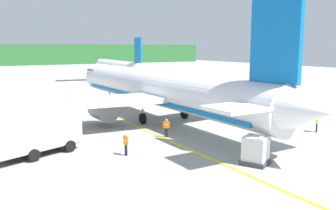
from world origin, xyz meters
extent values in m
cylinder|color=silver|center=(14.52, 17.13, 3.50)|extent=(4.63, 36.08, 3.80)
cone|color=silver|center=(14.08, 36.33, 3.50)|extent=(3.66, 2.48, 3.61)
cone|color=silver|center=(14.97, -2.46, 3.90)|extent=(3.30, 3.27, 3.23)
cube|color=#192333|center=(14.13, 34.13, 4.36)|extent=(3.28, 2.47, 0.60)
cube|color=silver|center=(5.43, 14.92, 2.83)|extent=(16.34, 6.09, 0.50)
cylinder|color=slate|center=(8.13, 16.78, 1.63)|extent=(2.27, 3.25, 2.20)
cube|color=silver|center=(23.71, 15.34, 2.83)|extent=(16.48, 6.80, 0.50)
cylinder|color=slate|center=(20.93, 17.08, 1.63)|extent=(2.27, 3.25, 2.20)
cube|color=#0C66B2|center=(14.90, 0.64, 8.65)|extent=(0.46, 4.41, 6.50)
cube|color=silver|center=(14.90, 0.64, 3.90)|extent=(10.47, 3.44, 0.24)
cube|color=#0C66B2|center=(14.52, 17.13, 2.46)|extent=(4.35, 32.47, 0.36)
cylinder|color=black|center=(14.21, 30.81, 0.55)|extent=(0.38, 1.11, 1.10)
cylinder|color=gray|center=(14.21, 30.81, 1.35)|extent=(0.20, 0.20, 0.50)
cylinder|color=black|center=(11.96, 15.57, 0.55)|extent=(0.38, 1.11, 1.10)
cylinder|color=gray|center=(11.96, 15.57, 1.35)|extent=(0.20, 0.20, 0.50)
cylinder|color=black|center=(17.16, 15.69, 0.55)|extent=(0.38, 1.11, 1.10)
cylinder|color=gray|center=(17.16, 15.69, 1.35)|extent=(0.20, 0.20, 0.50)
cylinder|color=white|center=(30.72, 67.81, 2.91)|extent=(5.03, 30.04, 3.16)
cone|color=white|center=(31.73, 83.73, 2.91)|extent=(3.12, 2.18, 3.00)
cone|color=white|center=(29.70, 51.56, 3.24)|extent=(2.84, 2.82, 2.68)
cube|color=#192333|center=(31.61, 81.90, 3.62)|extent=(2.80, 2.16, 0.50)
cube|color=white|center=(23.04, 66.63, 2.35)|extent=(13.77, 6.15, 0.42)
cylinder|color=slate|center=(25.41, 67.98, 1.36)|extent=(1.99, 2.77, 1.83)
cube|color=white|center=(38.20, 65.68, 2.35)|extent=(13.44, 4.54, 0.42)
cylinder|color=slate|center=(36.02, 67.31, 1.36)|extent=(1.99, 2.77, 1.83)
cube|color=#0C66B2|center=(29.86, 54.13, 7.18)|extent=(0.53, 3.67, 5.40)
cube|color=white|center=(29.86, 54.13, 3.24)|extent=(8.79, 3.20, 0.20)
cube|color=#0C66B2|center=(30.72, 67.81, 2.04)|extent=(4.68, 27.05, 0.30)
cylinder|color=black|center=(31.44, 79.15, 0.46)|extent=(0.35, 0.93, 0.91)
cylinder|color=gray|center=(31.44, 79.15, 1.12)|extent=(0.17, 0.17, 0.42)
cylinder|color=black|center=(28.49, 66.70, 0.46)|extent=(0.35, 0.93, 0.91)
cylinder|color=gray|center=(28.49, 66.70, 1.12)|extent=(0.17, 0.17, 0.42)
cylinder|color=black|center=(32.80, 66.43, 0.46)|extent=(0.35, 0.93, 0.91)
cylinder|color=gray|center=(32.80, 66.43, 1.12)|extent=(0.17, 0.17, 0.42)
cube|color=white|center=(2.55, 10.33, 1.50)|extent=(2.48, 2.70, 1.80)
cube|color=#192333|center=(3.34, 10.64, 1.86)|extent=(0.75, 1.75, 0.94)
cube|color=white|center=(-0.55, 9.12, 1.79)|extent=(5.32, 3.82, 2.38)
cube|color=#262628|center=(0.29, 9.45, 0.52)|extent=(6.76, 3.86, 0.16)
cylinder|color=black|center=(1.87, 11.25, 0.45)|extent=(0.94, 0.59, 0.90)
cylinder|color=black|center=(2.67, 9.20, 0.45)|extent=(0.94, 0.59, 0.90)
cylinder|color=black|center=(-0.95, 10.14, 0.45)|extent=(0.94, 0.59, 0.90)
cylinder|color=black|center=(-0.15, 8.09, 0.45)|extent=(0.94, 0.59, 0.90)
cube|color=#333338|center=(12.79, -0.07, 0.15)|extent=(2.28, 2.28, 0.30)
cube|color=silver|center=(12.79, -0.07, 1.12)|extent=(2.01, 2.01, 1.64)
cube|color=silver|center=(13.03, -0.54, 1.79)|extent=(1.64, 1.23, 0.56)
cylinder|color=#191E33|center=(11.20, 9.51, 0.41)|extent=(0.14, 0.14, 0.81)
cylinder|color=#191E33|center=(11.35, 9.41, 0.41)|extent=(0.14, 0.14, 0.81)
cube|color=orange|center=(11.28, 9.46, 1.12)|extent=(0.49, 0.43, 0.61)
cube|color=silver|center=(11.28, 9.46, 1.15)|extent=(0.50, 0.44, 0.06)
sphere|color=tan|center=(11.28, 9.46, 1.53)|extent=(0.22, 0.22, 0.22)
cylinder|color=orange|center=(11.05, 9.61, 1.15)|extent=(0.09, 0.09, 0.58)
cylinder|color=orange|center=(11.50, 9.31, 1.15)|extent=(0.09, 0.09, 0.58)
cylinder|color=#191E33|center=(6.00, 6.12, 0.41)|extent=(0.14, 0.14, 0.82)
cylinder|color=#191E33|center=(5.99, 6.30, 0.41)|extent=(0.14, 0.14, 0.82)
cube|color=orange|center=(5.99, 6.21, 1.12)|extent=(0.22, 0.44, 0.61)
cube|color=silver|center=(5.99, 6.21, 1.15)|extent=(0.23, 0.45, 0.06)
sphere|color=tan|center=(5.99, 6.21, 1.54)|extent=(0.22, 0.22, 0.22)
cylinder|color=orange|center=(6.00, 5.94, 1.15)|extent=(0.09, 0.09, 0.58)
cylinder|color=orange|center=(5.99, 6.48, 1.15)|extent=(0.09, 0.09, 0.58)
cylinder|color=#191E33|center=(24.46, 4.10, 0.42)|extent=(0.14, 0.14, 0.84)
cylinder|color=#191E33|center=(24.32, 3.99, 0.42)|extent=(0.14, 0.14, 0.84)
cube|color=#CCE519|center=(24.39, 4.05, 1.15)|extent=(0.48, 0.45, 0.63)
cube|color=silver|center=(24.39, 4.05, 1.19)|extent=(0.49, 0.46, 0.06)
sphere|color=tan|center=(24.39, 4.05, 1.58)|extent=(0.23, 0.23, 0.23)
cylinder|color=#CCE519|center=(24.60, 4.22, 1.19)|extent=(0.09, 0.09, 0.60)
cylinder|color=#CCE519|center=(24.18, 3.87, 1.19)|extent=(0.09, 0.09, 0.60)
cube|color=yellow|center=(10.86, 12.13, 0.01)|extent=(0.30, 60.00, 0.01)
camera|label=1|loc=(-4.30, -17.71, 7.92)|focal=38.88mm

